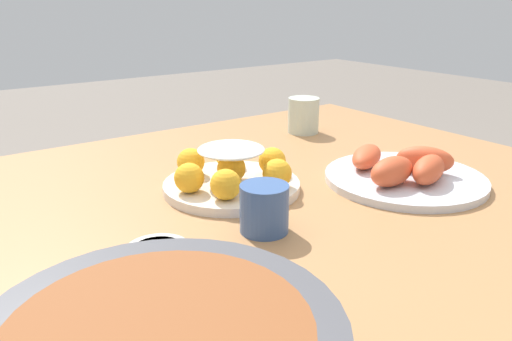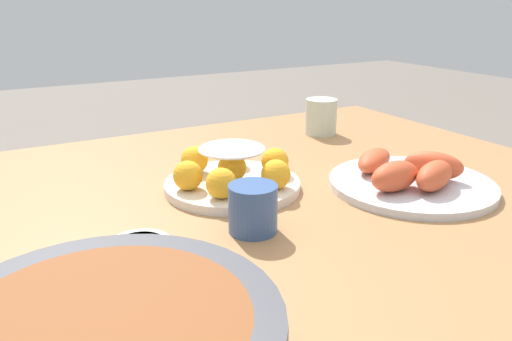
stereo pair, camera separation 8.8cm
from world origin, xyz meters
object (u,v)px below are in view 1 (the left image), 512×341
object	(u,v)px
cup_near	(303,115)
cup_far	(264,208)
dining_table	(280,239)
sauce_bowl	(158,255)
cake_plate	(231,174)
seafood_platter	(403,172)

from	to	relation	value
cup_near	cup_far	xyz separation A→B (m)	(0.42, 0.40, -0.01)
dining_table	cup_near	size ratio (longest dim) A/B	13.79
sauce_bowl	cup_far	world-z (taller)	cup_far
cup_near	cup_far	world-z (taller)	cup_near
cake_plate	cup_near	distance (m)	0.44
dining_table	cake_plate	xyz separation A→B (m)	(0.06, -0.06, 0.12)
dining_table	cup_far	size ratio (longest dim) A/B	16.98
seafood_platter	sauce_bowl	bearing A→B (deg)	1.57
seafood_platter	cup_far	distance (m)	0.33
cake_plate	cup_near	size ratio (longest dim) A/B	2.74
sauce_bowl	cup_near	distance (m)	0.72
sauce_bowl	cup_far	size ratio (longest dim) A/B	1.15
dining_table	seafood_platter	xyz separation A→B (m)	(-0.22, 0.09, 0.11)
seafood_platter	cake_plate	bearing A→B (deg)	-28.71
cup_near	cup_far	distance (m)	0.58
cake_plate	cup_near	bearing A→B (deg)	-147.51
sauce_bowl	seafood_platter	world-z (taller)	seafood_platter
cake_plate	cup_far	bearing A→B (deg)	73.34
dining_table	cup_far	distance (m)	0.20
cake_plate	sauce_bowl	size ratio (longest dim) A/B	2.93
sauce_bowl	seafood_platter	size ratio (longest dim) A/B	0.28
dining_table	cup_near	xyz separation A→B (m)	(-0.31, -0.30, 0.13)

